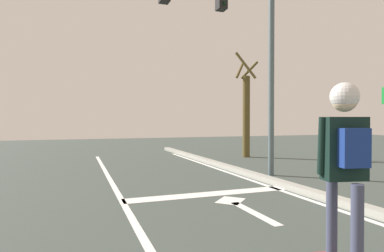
{
  "coord_description": "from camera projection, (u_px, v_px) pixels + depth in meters",
  "views": [
    {
      "loc": [
        -1.1,
        1.98,
        1.51
      ],
      "look_at": [
        0.95,
        7.61,
        1.42
      ],
      "focal_mm": 29.49,
      "sensor_mm": 36.0,
      "label": 1
    }
  ],
  "objects": [
    {
      "name": "lane_line_center",
      "position": [
        143.0,
        238.0,
        4.07
      ],
      "size": [
        0.12,
        20.0,
        0.01
      ],
      "primitive_type": "cube",
      "color": "white",
      "rests_on": "ground"
    },
    {
      "name": "lane_line_curbside",
      "position": [
        345.0,
        212.0,
        5.23
      ],
      "size": [
        0.12,
        20.0,
        0.01
      ],
      "primitive_type": "cube",
      "color": "white",
      "rests_on": "ground"
    },
    {
      "name": "stop_bar",
      "position": [
        209.0,
        194.0,
        6.53
      ],
      "size": [
        3.53,
        0.4,
        0.01
      ],
      "primitive_type": "cube",
      "color": "white",
      "rests_on": "ground"
    },
    {
      "name": "lane_arrow_stem",
      "position": [
        254.0,
        213.0,
        5.2
      ],
      "size": [
        0.16,
        1.4,
        0.01
      ],
      "primitive_type": "cube",
      "color": "white",
      "rests_on": "ground"
    },
    {
      "name": "lane_arrow_head",
      "position": [
        230.0,
        200.0,
        6.0
      ],
      "size": [
        0.71,
        0.71,
        0.01
      ],
      "primitive_type": "cube",
      "rotation": [
        0.0,
        0.0,
        0.79
      ],
      "color": "white",
      "rests_on": "ground"
    },
    {
      "name": "curb_strip",
      "position": [
        357.0,
        207.0,
        5.31
      ],
      "size": [
        0.24,
        24.0,
        0.14
      ],
      "primitive_type": "cube",
      "color": "#9B9B91",
      "rests_on": "ground"
    },
    {
      "name": "skater",
      "position": [
        345.0,
        149.0,
        3.01
      ],
      "size": [
        0.48,
        0.65,
        1.8
      ],
      "color": "#3E435C",
      "rests_on": "skateboard"
    },
    {
      "name": "traffic_signal_mast",
      "position": [
        232.0,
        33.0,
        8.33
      ],
      "size": [
        4.68,
        0.34,
        5.38
      ],
      "color": "#4F6268",
      "rests_on": "ground"
    },
    {
      "name": "roadside_tree",
      "position": [
        246.0,
        112.0,
        13.28
      ],
      "size": [
        1.08,
        1.07,
        4.38
      ],
      "color": "brown",
      "rests_on": "ground"
    }
  ]
}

